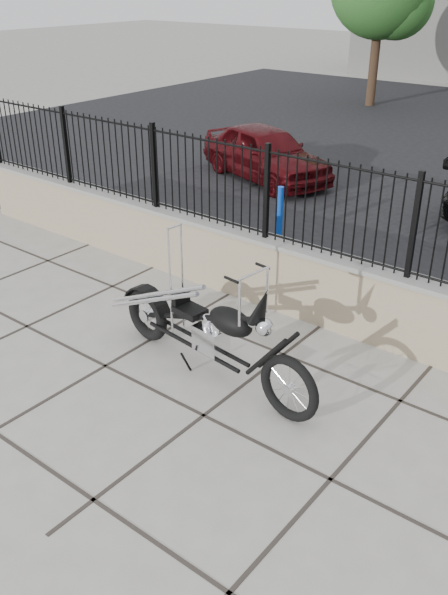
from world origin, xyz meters
The scene contains 6 objects.
ground_plane centered at (0.00, 0.00, 0.00)m, with size 90.00×90.00×0.00m, color #99968E.
retaining_wall centered at (0.00, 2.50, 0.48)m, with size 14.00×0.36×0.96m, color gray.
iron_fence centered at (0.00, 2.50, 1.56)m, with size 14.00×0.08×1.20m, color black.
chopper_motorcycle centered at (-0.47, 0.65, 0.85)m, with size 2.83×0.50×1.70m, color black, non-canonical shape.
car_red centered at (-4.36, 7.36, 0.59)m, with size 1.39×3.46×1.18m, color #490A0E.
bollard_a centered at (-2.09, 4.52, 0.47)m, with size 0.11×0.11×0.95m, color #0B3FA5.
Camera 1 is at (3.41, -3.99, 4.08)m, focal length 38.00 mm.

